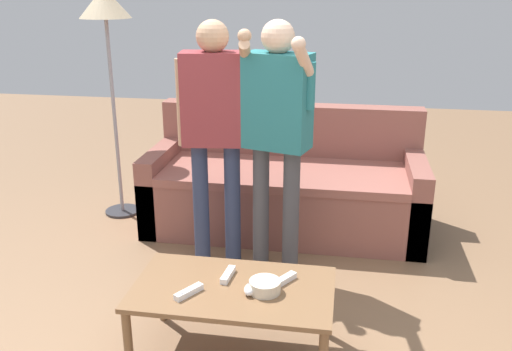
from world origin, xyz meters
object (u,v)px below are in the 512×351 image
Objects in this scene: couch at (285,187)px; game_remote_wand_spare at (285,279)px; player_left at (215,117)px; coffee_table at (233,295)px; game_remote_nunchuk at (250,289)px; floor_lamp at (106,17)px; snack_bowl at (265,286)px; game_remote_wand_far at (228,275)px; player_center at (277,121)px; game_remote_wand_near at (189,292)px.

couch reaches higher than game_remote_wand_spare.
coffee_table is at bearing -72.19° from player_left.
player_left reaches higher than couch.
floor_lamp is at bearing 128.87° from game_remote_nunchuk.
snack_bowl is 0.98× the size of game_remote_wand_far.
floor_lamp reaches higher than player_center.
snack_bowl is 0.23m from game_remote_wand_far.
floor_lamp is (-1.36, 0.01, 1.25)m from couch.
game_remote_nunchuk reaches higher than game_remote_wand_spare.
coffee_table is at bearing -160.68° from game_remote_wand_spare.
game_remote_wand_near is (-0.35, -0.09, -0.01)m from snack_bowl.
couch is 2.10× the size of coffee_table.
game_remote_wand_near is (-0.26, -1.76, 0.11)m from couch.
game_remote_wand_far is (-0.04, 0.08, 0.06)m from coffee_table.
player_left is at bearing 111.64° from game_remote_nunchuk.
game_remote_wand_near is 1.00× the size of game_remote_wand_far.
snack_bowl is 0.99× the size of game_remote_wand_near.
player_center is 10.42× the size of game_remote_wand_near.
couch is 14.40× the size of game_remote_wand_spare.
snack_bowl reaches higher than game_remote_wand_spare.
game_remote_nunchuk is 0.29m from game_remote_wand_near.
game_remote_wand_near is at bearing -166.31° from snack_bowl.
snack_bowl is 1.07× the size of game_remote_wand_spare.
player_center is 10.37× the size of game_remote_wand_far.
game_remote_nunchuk is 0.57× the size of game_remote_wand_near.
floor_lamp reaches higher than snack_bowl.
game_remote_wand_near is 1.08× the size of game_remote_wand_spare.
snack_bowl is (0.16, -0.02, 0.08)m from coffee_table.
game_remote_wand_spare is (0.24, 0.09, 0.06)m from coffee_table.
game_remote_wand_near is at bearing -105.05° from player_center.
player_center is (-0.07, 0.95, 0.58)m from snack_bowl.
game_remote_wand_far is at bearing -51.78° from floor_lamp.
game_remote_wand_far is (-0.11, -1.57, 0.11)m from couch.
couch is 1.05m from player_left.
coffee_table is at bearing 173.12° from snack_bowl.
couch reaches higher than coffee_table.
game_remote_nunchuk is 1.24m from player_left.
game_remote_nunchuk is at bearing -156.49° from snack_bowl.
floor_lamp is at bearing 151.95° from player_center.
game_remote_wand_near reaches higher than coffee_table.
floor_lamp reaches higher than player_left.
game_remote_nunchuk is 0.19m from game_remote_wand_far.
couch reaches higher than snack_bowl.
game_remote_wand_spare is at bearing 0.28° from game_remote_wand_far.
game_remote_nunchuk is at bearing -68.36° from player_left.
floor_lamp reaches higher than game_remote_wand_spare.
floor_lamp is 2.49m from game_remote_wand_spare.
snack_bowl is (0.10, -1.68, 0.12)m from couch.
floor_lamp is at bearing 127.74° from coffee_table.
floor_lamp is 11.45× the size of game_remote_wand_far.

